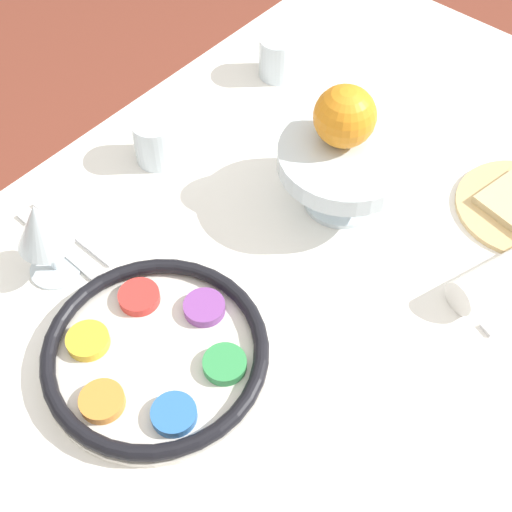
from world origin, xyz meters
name	(u,v)px	position (x,y,z in m)	size (l,w,h in m)	color
ground_plane	(276,458)	(0.00, 0.00, 0.00)	(8.00, 8.00, 0.00)	brown
dining_table	(281,382)	(0.00, 0.00, 0.36)	(1.37, 0.83, 0.72)	white
seder_plate	(156,353)	(-0.23, 0.03, 0.74)	(0.29, 0.29, 0.03)	silver
wine_glass	(41,228)	(-0.22, 0.24, 0.81)	(0.07, 0.07, 0.13)	silver
fruit_stand	(345,163)	(0.14, 0.01, 0.80)	(0.19, 0.19, 0.11)	silver
orange_fruit	(345,116)	(0.15, 0.03, 0.87)	(0.09, 0.09, 0.09)	orange
napkin_roll	(511,270)	(0.17, -0.25, 0.75)	(0.19, 0.11, 0.05)	white
cup_mid	(278,57)	(0.31, 0.28, 0.76)	(0.07, 0.07, 0.07)	silver
cup_far	(155,141)	(0.02, 0.29, 0.76)	(0.07, 0.07, 0.07)	silver
fork_left	(59,243)	(-0.19, 0.27, 0.72)	(0.03, 0.17, 0.01)	silver
fork_right	(75,231)	(-0.16, 0.27, 0.72)	(0.02, 0.17, 0.01)	silver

